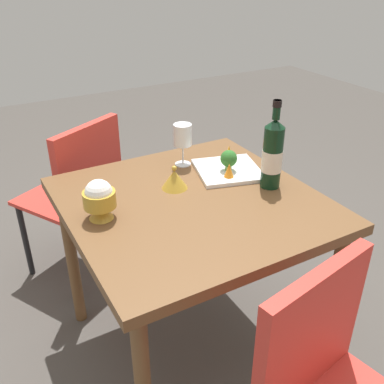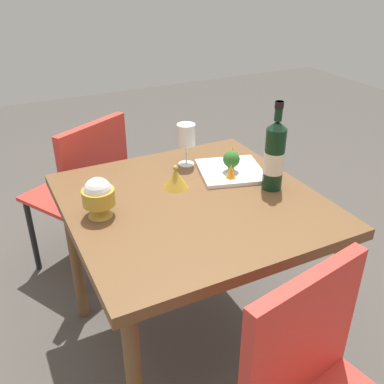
{
  "view_description": "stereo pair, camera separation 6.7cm",
  "coord_description": "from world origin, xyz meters",
  "px_view_note": "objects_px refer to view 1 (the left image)",
  "views": [
    {
      "loc": [
        -1.21,
        0.68,
        1.51
      ],
      "look_at": [
        0.0,
        0.0,
        0.76
      ],
      "focal_mm": 40.93,
      "sensor_mm": 36.0,
      "label": 1
    },
    {
      "loc": [
        -1.24,
        0.62,
        1.51
      ],
      "look_at": [
        0.0,
        0.0,
        0.76
      ],
      "focal_mm": 40.93,
      "sensor_mm": 36.0,
      "label": 2
    }
  ],
  "objects_px": {
    "chair_near_window": "(329,383)",
    "carrot_garnish_right": "(229,153)",
    "rice_bowl": "(99,199)",
    "wine_glass": "(183,136)",
    "rice_bowl_lid": "(174,179)",
    "serving_plate": "(228,170)",
    "carrot_garnish_left": "(229,170)",
    "wine_bottle": "(272,154)",
    "chair_by_wall": "(80,186)",
    "broccoli_floret": "(229,159)"
  },
  "relations": [
    {
      "from": "carrot_garnish_left",
      "to": "rice_bowl",
      "type": "bearing_deg",
      "value": 92.13
    },
    {
      "from": "wine_bottle",
      "to": "serving_plate",
      "type": "distance_m",
      "value": 0.23
    },
    {
      "from": "rice_bowl",
      "to": "serving_plate",
      "type": "distance_m",
      "value": 0.58
    },
    {
      "from": "rice_bowl_lid",
      "to": "broccoli_floret",
      "type": "relative_size",
      "value": 1.17
    },
    {
      "from": "broccoli_floret",
      "to": "carrot_garnish_left",
      "type": "xyz_separation_m",
      "value": [
        -0.05,
        0.03,
        -0.02
      ]
    },
    {
      "from": "chair_by_wall",
      "to": "broccoli_floret",
      "type": "height_order",
      "value": "chair_by_wall"
    },
    {
      "from": "wine_glass",
      "to": "broccoli_floret",
      "type": "relative_size",
      "value": 2.09
    },
    {
      "from": "chair_by_wall",
      "to": "carrot_garnish_left",
      "type": "height_order",
      "value": "chair_by_wall"
    },
    {
      "from": "chair_by_wall",
      "to": "rice_bowl_lid",
      "type": "distance_m",
      "value": 0.66
    },
    {
      "from": "rice_bowl_lid",
      "to": "carrot_garnish_right",
      "type": "bearing_deg",
      "value": -74.94
    },
    {
      "from": "chair_near_window",
      "to": "wine_bottle",
      "type": "distance_m",
      "value": 0.8
    },
    {
      "from": "rice_bowl",
      "to": "broccoli_floret",
      "type": "bearing_deg",
      "value": -82.78
    },
    {
      "from": "broccoli_floret",
      "to": "chair_near_window",
      "type": "bearing_deg",
      "value": 164.72
    },
    {
      "from": "chair_near_window",
      "to": "serving_plate",
      "type": "bearing_deg",
      "value": -116.12
    },
    {
      "from": "chair_by_wall",
      "to": "carrot_garnish_right",
      "type": "bearing_deg",
      "value": -72.61
    },
    {
      "from": "rice_bowl",
      "to": "rice_bowl_lid",
      "type": "xyz_separation_m",
      "value": [
        0.07,
        -0.32,
        -0.04
      ]
    },
    {
      "from": "chair_near_window",
      "to": "carrot_garnish_left",
      "type": "height_order",
      "value": "chair_near_window"
    },
    {
      "from": "serving_plate",
      "to": "chair_by_wall",
      "type": "bearing_deg",
      "value": 40.44
    },
    {
      "from": "chair_near_window",
      "to": "broccoli_floret",
      "type": "distance_m",
      "value": 0.9
    },
    {
      "from": "wine_glass",
      "to": "broccoli_floret",
      "type": "bearing_deg",
      "value": -144.97
    },
    {
      "from": "wine_bottle",
      "to": "rice_bowl",
      "type": "xyz_separation_m",
      "value": [
        0.1,
        0.64,
        -0.06
      ]
    },
    {
      "from": "wine_glass",
      "to": "chair_by_wall",
      "type": "bearing_deg",
      "value": 40.92
    },
    {
      "from": "serving_plate",
      "to": "carrot_garnish_left",
      "type": "xyz_separation_m",
      "value": [
        -0.07,
        0.04,
        0.04
      ]
    },
    {
      "from": "wine_bottle",
      "to": "rice_bowl_lid",
      "type": "height_order",
      "value": "wine_bottle"
    },
    {
      "from": "carrot_garnish_left",
      "to": "carrot_garnish_right",
      "type": "xyz_separation_m",
      "value": [
        0.13,
        -0.08,
        0.01
      ]
    },
    {
      "from": "wine_glass",
      "to": "rice_bowl_lid",
      "type": "height_order",
      "value": "wine_glass"
    },
    {
      "from": "chair_near_window",
      "to": "carrot_garnish_right",
      "type": "bearing_deg",
      "value": -117.68
    },
    {
      "from": "broccoli_floret",
      "to": "rice_bowl",
      "type": "bearing_deg",
      "value": 97.22
    },
    {
      "from": "chair_near_window",
      "to": "rice_bowl",
      "type": "bearing_deg",
      "value": -76.84
    },
    {
      "from": "broccoli_floret",
      "to": "carrot_garnish_left",
      "type": "distance_m",
      "value": 0.06
    },
    {
      "from": "wine_bottle",
      "to": "carrot_garnish_right",
      "type": "relative_size",
      "value": 4.98
    },
    {
      "from": "wine_glass",
      "to": "carrot_garnish_right",
      "type": "distance_m",
      "value": 0.21
    },
    {
      "from": "rice_bowl",
      "to": "carrot_garnish_right",
      "type": "height_order",
      "value": "rice_bowl"
    },
    {
      "from": "chair_by_wall",
      "to": "rice_bowl_lid",
      "type": "xyz_separation_m",
      "value": [
        -0.57,
        -0.22,
        0.24
      ]
    },
    {
      "from": "carrot_garnish_right",
      "to": "wine_glass",
      "type": "bearing_deg",
      "value": 62.31
    },
    {
      "from": "chair_near_window",
      "to": "carrot_garnish_left",
      "type": "relative_size",
      "value": 14.95
    },
    {
      "from": "wine_glass",
      "to": "rice_bowl_lid",
      "type": "relative_size",
      "value": 1.79
    },
    {
      "from": "rice_bowl",
      "to": "carrot_garnish_left",
      "type": "height_order",
      "value": "rice_bowl"
    },
    {
      "from": "carrot_garnish_left",
      "to": "rice_bowl_lid",
      "type": "bearing_deg",
      "value": 77.0
    },
    {
      "from": "chair_near_window",
      "to": "wine_bottle",
      "type": "bearing_deg",
      "value": -125.35
    },
    {
      "from": "rice_bowl",
      "to": "carrot_garnish_left",
      "type": "distance_m",
      "value": 0.53
    },
    {
      "from": "wine_bottle",
      "to": "serving_plate",
      "type": "relative_size",
      "value": 1.1
    },
    {
      "from": "chair_near_window",
      "to": "chair_by_wall",
      "type": "xyz_separation_m",
      "value": [
        1.4,
        0.24,
        0.0
      ]
    },
    {
      "from": "carrot_garnish_right",
      "to": "rice_bowl_lid",
      "type": "bearing_deg",
      "value": 105.06
    },
    {
      "from": "chair_by_wall",
      "to": "rice_bowl",
      "type": "xyz_separation_m",
      "value": [
        -0.64,
        0.1,
        0.27
      ]
    },
    {
      "from": "carrot_garnish_left",
      "to": "carrot_garnish_right",
      "type": "relative_size",
      "value": 0.84
    },
    {
      "from": "wine_glass",
      "to": "rice_bowl",
      "type": "relative_size",
      "value": 1.26
    },
    {
      "from": "chair_near_window",
      "to": "rice_bowl",
      "type": "relative_size",
      "value": 6.0
    },
    {
      "from": "chair_by_wall",
      "to": "rice_bowl_lid",
      "type": "relative_size",
      "value": 8.5
    },
    {
      "from": "wine_bottle",
      "to": "carrot_garnish_right",
      "type": "height_order",
      "value": "wine_bottle"
    }
  ]
}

